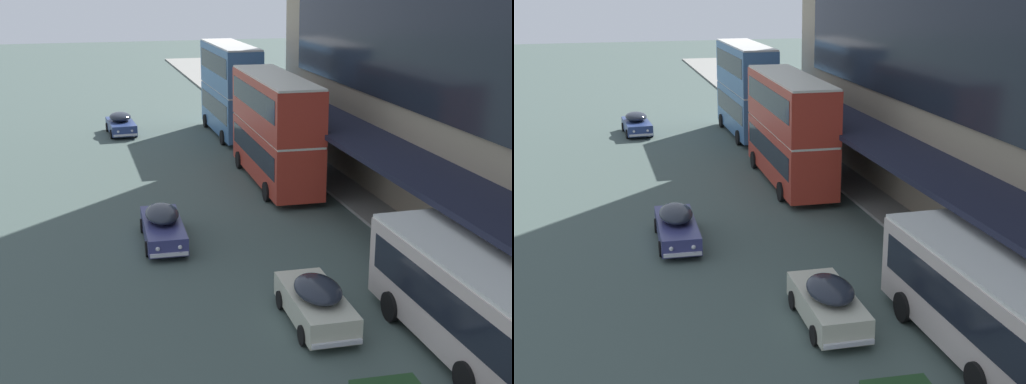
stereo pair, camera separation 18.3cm
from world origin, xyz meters
The scene contains 6 objects.
transit_bus_kerbside_front centered at (4.16, 40.79, 3.47)m, with size 2.69×9.40×6.44m.
transit_bus_kerbside_rear centered at (4.33, 7.64, 1.81)m, with size 2.96×11.18×3.14m.
transit_bus_kerbside_far centered at (3.81, 28.18, 3.18)m, with size 2.91×10.41×5.89m.
sedan_lead_mid centered at (-3.41, 43.13, 0.76)m, with size 2.06×4.46×1.56m.
sedan_oncoming_rear centered at (0.52, 11.78, 0.79)m, with size 1.86×4.40×1.61m.
sedan_lead_near centered at (-3.32, 20.53, 0.76)m, with size 1.86×4.93×1.55m.
Camera 1 is at (-6.68, -8.17, 10.92)m, focal length 50.00 mm.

